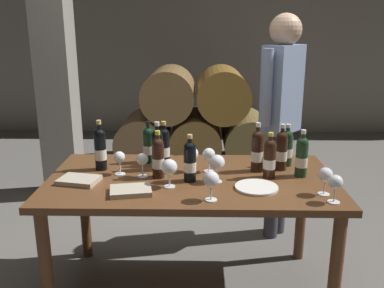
{
  "coord_description": "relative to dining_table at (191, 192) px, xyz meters",
  "views": [
    {
      "loc": [
        0.05,
        -2.36,
        1.65
      ],
      "look_at": [
        0.0,
        0.2,
        0.91
      ],
      "focal_mm": 39.56,
      "sensor_mm": 36.0,
      "label": 1
    }
  ],
  "objects": [
    {
      "name": "wine_bottle_0",
      "position": [
        -0.57,
        0.13,
        0.23
      ],
      "size": [
        0.07,
        0.07,
        0.32
      ],
      "color": "black",
      "rests_on": "dining_table"
    },
    {
      "name": "wine_glass_4",
      "position": [
        0.15,
        -0.07,
        0.21
      ],
      "size": [
        0.09,
        0.09,
        0.16
      ],
      "color": "white",
      "rests_on": "dining_table"
    },
    {
      "name": "wine_bottle_3",
      "position": [
        -0.01,
        -0.06,
        0.21
      ],
      "size": [
        0.07,
        0.07,
        0.28
      ],
      "color": "black",
      "rests_on": "dining_table"
    },
    {
      "name": "leather_ledger",
      "position": [
        -0.65,
        -0.09,
        0.11
      ],
      "size": [
        0.25,
        0.2,
        0.03
      ],
      "primitive_type": "cube",
      "rotation": [
        0.0,
        0.0,
        -0.21
      ],
      "color": "#B2A893",
      "rests_on": "dining_table"
    },
    {
      "name": "barrel_stack",
      "position": [
        0.0,
        2.6,
        -0.15
      ],
      "size": [
        1.86,
        0.9,
        1.15
      ],
      "color": "brown",
      "rests_on": "ground_plane"
    },
    {
      "name": "sommelier_presenting",
      "position": [
        0.65,
        0.75,
        0.37
      ],
      "size": [
        0.35,
        0.39,
        1.72
      ],
      "color": "#383842",
      "rests_on": "ground_plane"
    },
    {
      "name": "wine_bottle_5",
      "position": [
        0.4,
        0.12,
        0.22
      ],
      "size": [
        0.07,
        0.07,
        0.31
      ],
      "color": "black",
      "rests_on": "dining_table"
    },
    {
      "name": "stone_pillar",
      "position": [
        -1.3,
        1.6,
        0.63
      ],
      "size": [
        0.32,
        0.32,
        2.6
      ],
      "primitive_type": "cube",
      "color": "gray",
      "rests_on": "ground_plane"
    },
    {
      "name": "wine_bottle_8",
      "position": [
        0.56,
        0.15,
        0.22
      ],
      "size": [
        0.07,
        0.07,
        0.29
      ],
      "color": "black",
      "rests_on": "dining_table"
    },
    {
      "name": "serving_plate",
      "position": [
        0.37,
        -0.17,
        0.1
      ],
      "size": [
        0.24,
        0.24,
        0.01
      ],
      "primitive_type": "cylinder",
      "color": "white",
      "rests_on": "dining_table"
    },
    {
      "name": "wine_bottle_2",
      "position": [
        -0.21,
        0.14,
        0.22
      ],
      "size": [
        0.07,
        0.07,
        0.31
      ],
      "color": "black",
      "rests_on": "dining_table"
    },
    {
      "name": "wine_bottle_6",
      "position": [
        -0.2,
        0.0,
        0.22
      ],
      "size": [
        0.07,
        0.07,
        0.29
      ],
      "color": "black",
      "rests_on": "dining_table"
    },
    {
      "name": "wine_glass_1",
      "position": [
        -0.43,
        0.05,
        0.19
      ],
      "size": [
        0.07,
        0.07,
        0.14
      ],
      "color": "white",
      "rests_on": "dining_table"
    },
    {
      "name": "wine_glass_2",
      "position": [
        0.0,
        0.11,
        0.2
      ],
      "size": [
        0.08,
        0.08,
        0.16
      ],
      "color": "white",
      "rests_on": "dining_table"
    },
    {
      "name": "wine_glass_7",
      "position": [
        0.74,
        -0.35,
        0.2
      ],
      "size": [
        0.07,
        0.07,
        0.15
      ],
      "color": "white",
      "rests_on": "dining_table"
    },
    {
      "name": "wine_glass_5",
      "position": [
        -0.12,
        -0.15,
        0.21
      ],
      "size": [
        0.09,
        0.09,
        0.16
      ],
      "color": "white",
      "rests_on": "dining_table"
    },
    {
      "name": "wine_bottle_7",
      "position": [
        -0.28,
        0.28,
        0.21
      ],
      "size": [
        0.07,
        0.07,
        0.28
      ],
      "color": "black",
      "rests_on": "dining_table"
    },
    {
      "name": "wine_glass_6",
      "position": [
        0.71,
        -0.25,
        0.2
      ],
      "size": [
        0.08,
        0.08,
        0.15
      ],
      "color": "white",
      "rests_on": "dining_table"
    },
    {
      "name": "wine_bottle_10",
      "position": [
        0.46,
        0.01,
        0.21
      ],
      "size": [
        0.07,
        0.07,
        0.28
      ],
      "color": "black",
      "rests_on": "dining_table"
    },
    {
      "name": "wine_bottle_1",
      "position": [
        0.61,
        0.24,
        0.21
      ],
      "size": [
        0.07,
        0.07,
        0.27
      ],
      "color": "#19381E",
      "rests_on": "dining_table"
    },
    {
      "name": "wine_bottle_4",
      "position": [
        -0.18,
        0.23,
        0.22
      ],
      "size": [
        0.07,
        0.07,
        0.29
      ],
      "color": "black",
      "rests_on": "dining_table"
    },
    {
      "name": "wine_bottle_9",
      "position": [
        0.65,
        0.04,
        0.22
      ],
      "size": [
        0.07,
        0.07,
        0.29
      ],
      "color": "#19381E",
      "rests_on": "dining_table"
    },
    {
      "name": "cellar_back_wall",
      "position": [
        0.0,
        4.2,
        0.73
      ],
      "size": [
        10.0,
        0.24,
        2.8
      ],
      "primitive_type": "cube",
      "color": "gray",
      "rests_on": "ground_plane"
    },
    {
      "name": "wine_glass_8",
      "position": [
        -0.29,
        0.01,
        0.19
      ],
      "size": [
        0.07,
        0.07,
        0.15
      ],
      "color": "white",
      "rests_on": "dining_table"
    },
    {
      "name": "dining_table",
      "position": [
        0.0,
        0.0,
        0.0
      ],
      "size": [
        1.7,
        0.9,
        0.76
      ],
      "color": "brown",
      "rests_on": "ground_plane"
    },
    {
      "name": "ground_plane",
      "position": [
        0.0,
        0.0,
        -0.67
      ],
      "size": [
        14.0,
        14.0,
        0.0
      ],
      "primitive_type": "plane",
      "color": "#66635E"
    },
    {
      "name": "wine_glass_0",
      "position": [
        0.1,
        0.1,
        0.2
      ],
      "size": [
        0.08,
        0.08,
        0.15
      ],
      "color": "white",
      "rests_on": "dining_table"
    },
    {
      "name": "tasting_notebook",
      "position": [
        -0.32,
        -0.25,
        0.11
      ],
      "size": [
        0.25,
        0.2,
        0.03
      ],
      "primitive_type": "cube",
      "rotation": [
        0.0,
        0.0,
        0.19
      ],
      "color": "#B2A893",
      "rests_on": "dining_table"
    },
    {
      "name": "wine_glass_3",
      "position": [
        0.11,
        -0.33,
        0.2
      ],
      "size": [
        0.08,
        0.08,
        0.16
      ],
      "color": "white",
      "rests_on": "dining_table"
    }
  ]
}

